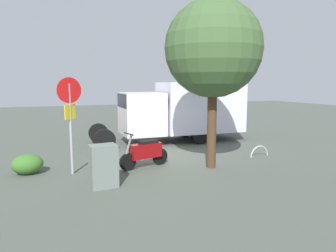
{
  "coord_description": "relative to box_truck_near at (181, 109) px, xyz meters",
  "views": [
    {
      "loc": [
        4.21,
        10.12,
        2.74
      ],
      "look_at": [
        0.05,
        -0.62,
        1.15
      ],
      "focal_mm": 32.73,
      "sensor_mm": 36.0,
      "label": 1
    }
  ],
  "objects": [
    {
      "name": "ground_plane",
      "position": [
        1.65,
        3.2,
        -1.57
      ],
      "size": [
        60.0,
        60.0,
        0.0
      ],
      "primitive_type": "plane",
      "color": "#4A5148"
    },
    {
      "name": "box_truck_near",
      "position": [
        0.0,
        0.0,
        0.0
      ],
      "size": [
        7.21,
        2.33,
        2.81
      ],
      "rotation": [
        0.0,
        0.0,
        -0.02
      ],
      "color": "black",
      "rests_on": "ground"
    },
    {
      "name": "motorcycle",
      "position": [
        2.99,
        3.87,
        -1.05
      ],
      "size": [
        1.77,
        0.74,
        1.2
      ],
      "rotation": [
        0.0,
        0.0,
        0.27
      ],
      "color": "black",
      "rests_on": "ground"
    },
    {
      "name": "stop_sign",
      "position": [
        5.29,
        3.8,
        0.38
      ],
      "size": [
        0.71,
        0.33,
        2.93
      ],
      "color": "#9E9EA3",
      "rests_on": "ground"
    },
    {
      "name": "street_tree",
      "position": [
        0.96,
        4.64,
        2.25
      ],
      "size": [
        3.1,
        3.1,
        5.39
      ],
      "color": "#47301E",
      "rests_on": "ground"
    },
    {
      "name": "utility_cabinet",
      "position": [
        4.6,
        5.33,
        -1.0
      ],
      "size": [
        0.74,
        0.56,
        1.15
      ],
      "primitive_type": "cube",
      "rotation": [
        0.0,
        0.0,
        0.09
      ],
      "color": "slate",
      "rests_on": "ground"
    },
    {
      "name": "bike_rack_hoop",
      "position": [
        -1.49,
        3.99,
        -1.57
      ],
      "size": [
        0.85,
        0.12,
        0.85
      ],
      "primitive_type": "torus",
      "rotation": [
        1.57,
        0.0,
        0.08
      ],
      "color": "#B7B7BC",
      "rests_on": "ground"
    },
    {
      "name": "shrub_near_sign",
      "position": [
        6.57,
        3.3,
        -1.26
      ],
      "size": [
        0.92,
        0.75,
        0.62
      ],
      "primitive_type": "ellipsoid",
      "color": "#3A6B28",
      "rests_on": "ground"
    }
  ]
}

